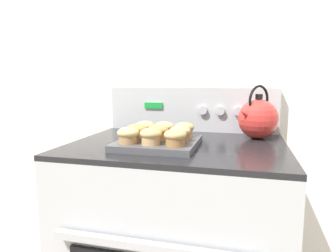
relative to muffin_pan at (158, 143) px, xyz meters
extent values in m
cube|color=white|center=(0.05, 0.41, 0.28)|extent=(8.00, 0.05, 2.40)
cube|color=#B2B2B7|center=(0.05, -0.25, -0.25)|extent=(0.62, 0.02, 0.02)
cube|color=black|center=(0.05, 0.08, -0.02)|extent=(0.78, 0.61, 0.02)
cube|color=#B7BABF|center=(0.05, 0.36, 0.09)|extent=(0.77, 0.05, 0.20)
cube|color=green|center=(-0.12, 0.33, 0.10)|extent=(0.09, 0.01, 0.03)
cylinder|color=#B7BABF|center=(0.11, 0.32, 0.09)|extent=(0.04, 0.02, 0.04)
cylinder|color=#B7BABF|center=(0.19, 0.32, 0.09)|extent=(0.04, 0.02, 0.04)
cylinder|color=#B7BABF|center=(0.27, 0.32, 0.09)|extent=(0.04, 0.02, 0.04)
cylinder|color=#B7BABF|center=(0.34, 0.32, 0.09)|extent=(0.04, 0.02, 0.04)
cube|color=#4C4C51|center=(0.00, 0.00, 0.00)|extent=(0.27, 0.27, 0.02)
cylinder|color=#A37A4C|center=(-0.08, -0.08, 0.03)|extent=(0.06, 0.06, 0.03)
ellipsoid|color=tan|center=(-0.08, -0.08, 0.05)|extent=(0.07, 0.07, 0.04)
cylinder|color=tan|center=(0.00, -0.08, 0.03)|extent=(0.06, 0.06, 0.03)
ellipsoid|color=tan|center=(0.00, -0.08, 0.05)|extent=(0.07, 0.07, 0.04)
cylinder|color=olive|center=(0.08, -0.08, 0.03)|extent=(0.06, 0.06, 0.03)
ellipsoid|color=tan|center=(0.08, -0.08, 0.05)|extent=(0.07, 0.07, 0.04)
cylinder|color=#A37A4C|center=(-0.08, 0.00, 0.03)|extent=(0.06, 0.06, 0.03)
ellipsoid|color=tan|center=(-0.08, 0.00, 0.05)|extent=(0.07, 0.07, 0.04)
cylinder|color=tan|center=(0.00, 0.00, 0.03)|extent=(0.06, 0.06, 0.03)
ellipsoid|color=tan|center=(0.00, 0.00, 0.05)|extent=(0.07, 0.07, 0.04)
cylinder|color=olive|center=(0.08, 0.00, 0.03)|extent=(0.06, 0.06, 0.03)
ellipsoid|color=tan|center=(0.08, 0.00, 0.05)|extent=(0.07, 0.07, 0.04)
cylinder|color=tan|center=(-0.08, 0.08, 0.03)|extent=(0.06, 0.06, 0.03)
ellipsoid|color=tan|center=(-0.08, 0.08, 0.05)|extent=(0.07, 0.07, 0.04)
cylinder|color=tan|center=(0.00, 0.08, 0.03)|extent=(0.06, 0.06, 0.03)
ellipsoid|color=tan|center=(0.00, 0.08, 0.05)|extent=(0.07, 0.07, 0.04)
cylinder|color=tan|center=(0.08, 0.08, 0.03)|extent=(0.06, 0.06, 0.03)
ellipsoid|color=tan|center=(0.08, 0.08, 0.05)|extent=(0.07, 0.07, 0.04)
sphere|color=red|center=(0.34, 0.23, 0.07)|extent=(0.16, 0.16, 0.16)
cylinder|color=black|center=(0.34, 0.23, 0.16)|extent=(0.03, 0.03, 0.02)
cone|color=red|center=(0.30, 0.18, 0.09)|extent=(0.08, 0.09, 0.07)
torus|color=black|center=(0.34, 0.23, 0.14)|extent=(0.08, 0.10, 0.12)
camera|label=1|loc=(0.29, -0.99, 0.22)|focal=32.00mm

